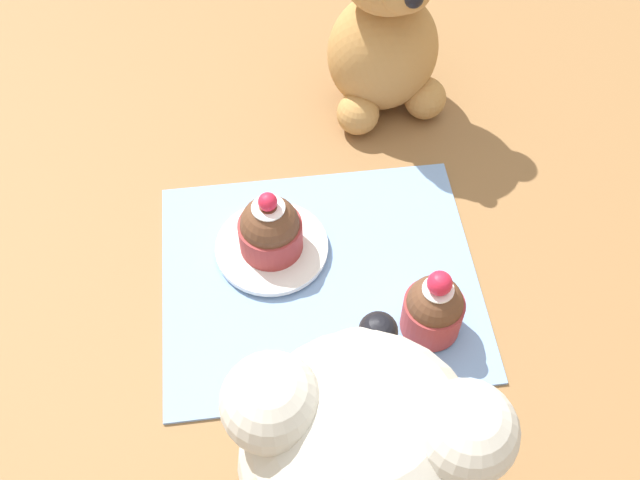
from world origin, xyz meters
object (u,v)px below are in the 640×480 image
Objects in this scene: saucer_plate at (272,247)px; cupcake_near_tan_bear at (270,229)px; teddy_bear_tan at (387,20)px; cupcake_near_cream_bear at (434,308)px.

saucer_plate is 1.43× the size of cupcake_near_tan_bear.
teddy_bear_tan is 0.21m from cupcake_near_tan_bear.
saucer_plate is at bearing -37.19° from cupcake_near_cream_bear.
cupcake_near_tan_bear is (-0.00, 0.00, 0.03)m from saucer_plate.
saucer_plate is at bearing 0.00° from cupcake_near_tan_bear.
saucer_plate is 0.03m from cupcake_near_tan_bear.
cupcake_near_tan_bear reaches higher than saucer_plate.
teddy_bear_tan is 2.90× the size of cupcake_near_cream_bear.
saucer_plate is (0.11, -0.09, -0.02)m from cupcake_near_cream_bear.
cupcake_near_cream_bear reaches higher than saucer_plate.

